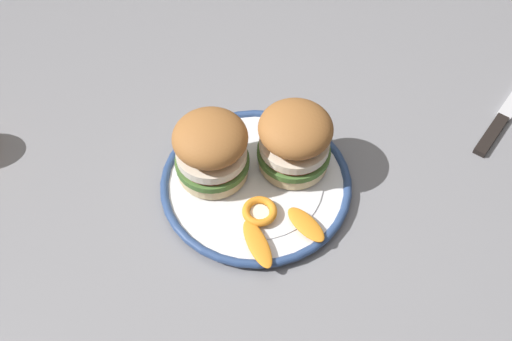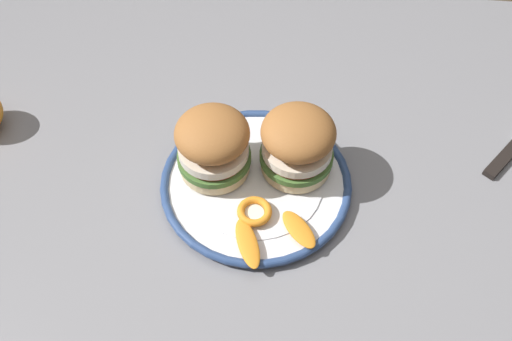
{
  "view_description": "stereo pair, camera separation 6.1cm",
  "coord_description": "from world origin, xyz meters",
  "px_view_note": "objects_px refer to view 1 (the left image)",
  "views": [
    {
      "loc": [
        -0.01,
        0.51,
        1.46
      ],
      "look_at": [
        -0.02,
        0.02,
        0.79
      ],
      "focal_mm": 42.38,
      "sensor_mm": 36.0,
      "label": 1
    },
    {
      "loc": [
        -0.07,
        0.51,
        1.46
      ],
      "look_at": [
        -0.02,
        0.02,
        0.79
      ],
      "focal_mm": 42.38,
      "sensor_mm": 36.0,
      "label": 2
    }
  ],
  "objects_px": {
    "table_knife": "(504,116)",
    "sandwich_half_left": "(211,151)",
    "sandwich_half_right": "(295,139)",
    "dinner_plate": "(256,183)",
    "dining_table": "(244,217)"
  },
  "relations": [
    {
      "from": "table_knife",
      "to": "sandwich_half_left",
      "type": "bearing_deg",
      "value": 13.84
    },
    {
      "from": "dining_table",
      "to": "sandwich_half_left",
      "type": "bearing_deg",
      "value": 4.9
    },
    {
      "from": "sandwich_half_right",
      "to": "dinner_plate",
      "type": "bearing_deg",
      "value": 29.84
    },
    {
      "from": "dinner_plate",
      "to": "sandwich_half_right",
      "type": "height_order",
      "value": "sandwich_half_right"
    },
    {
      "from": "dinner_plate",
      "to": "sandwich_half_left",
      "type": "bearing_deg",
      "value": -12.53
    },
    {
      "from": "dining_table",
      "to": "dinner_plate",
      "type": "bearing_deg",
      "value": 138.73
    },
    {
      "from": "dinner_plate",
      "to": "table_knife",
      "type": "bearing_deg",
      "value": -162.29
    },
    {
      "from": "table_knife",
      "to": "dining_table",
      "type": "bearing_deg",
      "value": 14.71
    },
    {
      "from": "sandwich_half_right",
      "to": "table_knife",
      "type": "xyz_separation_m",
      "value": [
        -0.34,
        -0.09,
        -0.07
      ]
    },
    {
      "from": "sandwich_half_left",
      "to": "table_knife",
      "type": "distance_m",
      "value": 0.47
    },
    {
      "from": "dinner_plate",
      "to": "sandwich_half_right",
      "type": "bearing_deg",
      "value": -150.16
    },
    {
      "from": "dining_table",
      "to": "table_knife",
      "type": "distance_m",
      "value": 0.44
    },
    {
      "from": "sandwich_half_left",
      "to": "sandwich_half_right",
      "type": "distance_m",
      "value": 0.12
    },
    {
      "from": "dinner_plate",
      "to": "dining_table",
      "type": "bearing_deg",
      "value": -41.27
    },
    {
      "from": "sandwich_half_right",
      "to": "table_knife",
      "type": "bearing_deg",
      "value": -164.44
    }
  ]
}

